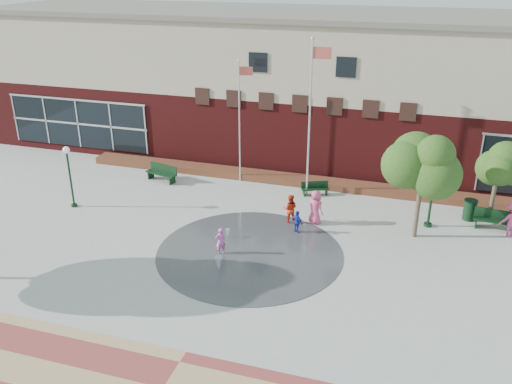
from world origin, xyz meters
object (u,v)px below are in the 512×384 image
(child_splash, at_px, (221,241))
(flagpole_left, at_px, (240,116))
(bench_left, at_px, (162,176))
(trash_can, at_px, (470,210))
(flagpole_right, at_px, (311,111))

(child_splash, bearing_deg, flagpole_left, -114.56)
(bench_left, bearing_deg, trash_can, 14.64)
(flagpole_right, xyz_separation_m, child_splash, (-2.33, -7.61, -4.19))
(flagpole_left, height_order, flagpole_right, flagpole_right)
(flagpole_right, xyz_separation_m, trash_can, (8.49, -0.66, -4.28))
(trash_can, bearing_deg, child_splash, -147.29)
(trash_can, xyz_separation_m, child_splash, (-10.82, -6.95, 0.09))
(flagpole_left, xyz_separation_m, bench_left, (-4.50, -1.41, -3.67))
(trash_can, bearing_deg, flagpole_left, 173.36)
(flagpole_left, relative_size, flagpole_right, 0.83)
(flagpole_right, xyz_separation_m, bench_left, (-8.73, -0.59, -4.51))
(flagpole_right, distance_m, bench_left, 9.84)
(bench_left, relative_size, trash_can, 1.90)
(child_splash, bearing_deg, trash_can, 175.41)
(flagpole_left, xyz_separation_m, trash_can, (12.72, -1.48, -3.44))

